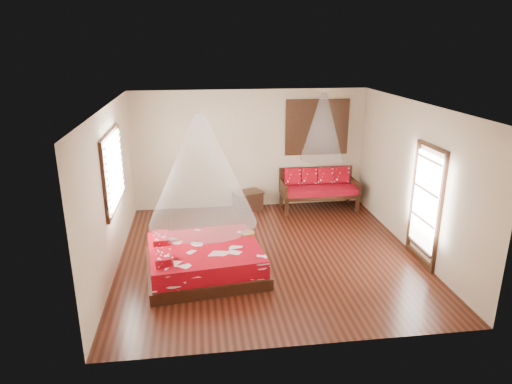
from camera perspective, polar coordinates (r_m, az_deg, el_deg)
The scene contains 10 objects.
room at distance 8.19m, azimuth 1.60°, elevation 1.04°, with size 5.54×5.54×2.84m.
bed at distance 8.00m, azimuth -6.52°, elevation -8.40°, with size 2.15×1.99×0.63m.
daybed at distance 11.00m, azimuth 7.80°, elevation 0.64°, with size 1.81×0.80×0.95m.
storage_chest at distance 10.85m, azimuth -1.02°, elevation -1.07°, with size 0.78×0.67×0.45m.
shutter_panel at distance 10.99m, azimuth 7.65°, elevation 8.03°, with size 1.52×0.06×1.32m.
window_left at distance 8.33m, azimuth -17.37°, elevation 2.64°, with size 0.10×1.74×1.34m.
glazed_door at distance 8.61m, azimuth 20.41°, elevation -1.59°, with size 0.08×1.02×2.16m.
wine_tray at distance 8.31m, azimuth -1.07°, elevation -4.89°, with size 0.26×0.26×0.21m.
mosquito_net_main at distance 7.42m, azimuth -6.84°, elevation 2.71°, with size 1.80×1.80×1.80m, color white.
mosquito_net_daybed at distance 10.53m, azimuth 8.33°, elevation 8.11°, with size 0.97×0.97×1.50m, color white.
Camera 1 is at (-1.26, -7.72, 3.83)m, focal length 32.00 mm.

